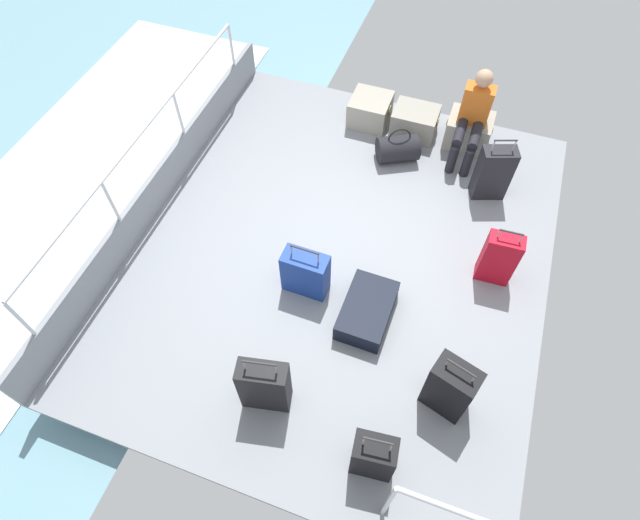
{
  "coord_description": "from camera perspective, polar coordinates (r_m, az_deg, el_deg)",
  "views": [
    {
      "loc": [
        0.9,
        -3.16,
        4.6
      ],
      "look_at": [
        -0.1,
        -0.35,
        0.25
      ],
      "focal_mm": 29.06,
      "sensor_mm": 36.0,
      "label": 1
    }
  ],
  "objects": [
    {
      "name": "cargo_crate_0",
      "position": [
        7.0,
        5.54,
        16.14
      ],
      "size": [
        0.53,
        0.5,
        0.36
      ],
      "color": "#9E9989",
      "rests_on": "ground_plane"
    },
    {
      "name": "passenger_seated",
      "position": [
        6.51,
        16.5,
        14.97
      ],
      "size": [
        0.34,
        0.66,
        1.1
      ],
      "color": "orange",
      "rests_on": "ground_plane"
    },
    {
      "name": "sea_wake",
      "position": [
        7.39,
        -25.65,
        7.09
      ],
      "size": [
        12.0,
        12.0,
        0.01
      ],
      "color": "#6B99A8",
      "rests_on": "ground_plane"
    },
    {
      "name": "suitcase_2",
      "position": [
        4.69,
        14.15,
        -13.49
      ],
      "size": [
        0.44,
        0.35,
        0.77
      ],
      "color": "black",
      "rests_on": "ground_plane"
    },
    {
      "name": "ground_plane",
      "position": [
        5.68,
        2.15,
        0.89
      ],
      "size": [
        4.4,
        5.2,
        0.06
      ],
      "primitive_type": "cube",
      "color": "gray"
    },
    {
      "name": "duffel_bag",
      "position": [
        6.52,
        8.56,
        12.05
      ],
      "size": [
        0.59,
        0.52,
        0.47
      ],
      "color": "black",
      "rests_on": "ground_plane"
    },
    {
      "name": "suitcase_0",
      "position": [
        4.47,
        5.89,
        -20.67
      ],
      "size": [
        0.37,
        0.26,
        0.72
      ],
      "color": "black",
      "rests_on": "ground_plane"
    },
    {
      "name": "suitcase_1",
      "position": [
        4.59,
        -6.12,
        -13.59
      ],
      "size": [
        0.46,
        0.28,
        0.82
      ],
      "color": "black",
      "rests_on": "ground_plane"
    },
    {
      "name": "suitcase_4",
      "position": [
        5.17,
        -1.6,
        -1.43
      ],
      "size": [
        0.46,
        0.24,
        0.67
      ],
      "color": "navy",
      "rests_on": "ground_plane"
    },
    {
      "name": "cargo_crate_1",
      "position": [
        6.91,
        10.39,
        14.78
      ],
      "size": [
        0.59,
        0.44,
        0.35
      ],
      "color": "gray",
      "rests_on": "ground_plane"
    },
    {
      "name": "railing_port",
      "position": [
        5.83,
        -18.67,
        11.36
      ],
      "size": [
        0.04,
        4.2,
        1.02
      ],
      "color": "silver",
      "rests_on": "ground_plane"
    },
    {
      "name": "suitcase_5",
      "position": [
        5.5,
        19.09,
        0.18
      ],
      "size": [
        0.35,
        0.2,
        0.76
      ],
      "color": "#B70C1E",
      "rests_on": "ground_plane"
    },
    {
      "name": "suitcase_3",
      "position": [
        6.23,
        18.53,
        9.07
      ],
      "size": [
        0.43,
        0.33,
        0.84
      ],
      "color": "black",
      "rests_on": "ground_plane"
    },
    {
      "name": "cargo_crate_2",
      "position": [
        6.89,
        16.01,
        13.51
      ],
      "size": [
        0.57,
        0.46,
        0.4
      ],
      "color": "#9E9989",
      "rests_on": "ground_plane"
    },
    {
      "name": "suitcase_6",
      "position": [
        5.14,
        5.19,
        -5.56
      ],
      "size": [
        0.47,
        0.74,
        0.23
      ],
      "color": "black",
      "rests_on": "ground_plane"
    },
    {
      "name": "gunwale_port",
      "position": [
        6.21,
        -17.3,
        7.72
      ],
      "size": [
        0.06,
        5.2,
        0.45
      ],
      "primitive_type": "cube",
      "color": "gray",
      "rests_on": "ground_plane"
    }
  ]
}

